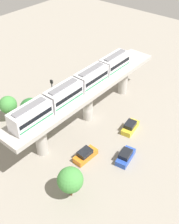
% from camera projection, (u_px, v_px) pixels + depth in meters
% --- Properties ---
extents(ground_plane, '(120.00, 120.00, 0.00)m').
position_uv_depth(ground_plane, '(88.00, 118.00, 53.62)').
color(ground_plane, gray).
extents(viaduct, '(5.20, 35.80, 7.13)m').
position_uv_depth(viaduct, '(88.00, 94.00, 50.14)').
color(viaduct, '#B7B2AA').
rests_on(viaduct, ground).
extents(train, '(2.64, 27.45, 3.24)m').
position_uv_depth(train, '(78.00, 86.00, 46.76)').
color(train, white).
rests_on(train, viaduct).
extents(parked_car_orange, '(2.01, 4.29, 1.76)m').
position_uv_depth(parked_car_orange, '(85.00, 155.00, 45.13)').
color(parked_car_orange, orange).
rests_on(parked_car_orange, ground).
extents(parked_car_yellow, '(2.41, 4.42, 1.76)m').
position_uv_depth(parked_car_yellow, '(130.00, 127.00, 50.51)').
color(parked_car_yellow, yellow).
rests_on(parked_car_yellow, ground).
extents(parked_car_blue, '(2.47, 4.44, 1.76)m').
position_uv_depth(parked_car_blue, '(126.00, 156.00, 44.89)').
color(parked_car_blue, '#284CB7').
rests_on(parked_car_blue, ground).
extents(tree_near_viaduct, '(3.67, 3.67, 5.22)m').
position_uv_depth(tree_near_viaduct, '(70.00, 180.00, 37.96)').
color(tree_near_viaduct, brown).
rests_on(tree_near_viaduct, ground).
extents(tree_mid_lot, '(3.28, 3.28, 5.31)m').
position_uv_depth(tree_mid_lot, '(8.00, 105.00, 50.91)').
color(tree_mid_lot, brown).
rests_on(tree_mid_lot, ground).
extents(tree_far_corner, '(4.00, 4.00, 5.78)m').
position_uv_depth(tree_far_corner, '(31.00, 109.00, 49.75)').
color(tree_far_corner, brown).
rests_on(tree_far_corner, ground).
extents(signal_post, '(0.44, 0.28, 9.73)m').
position_uv_depth(signal_post, '(53.00, 101.00, 48.81)').
color(signal_post, '#4C4C51').
rests_on(signal_post, ground).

